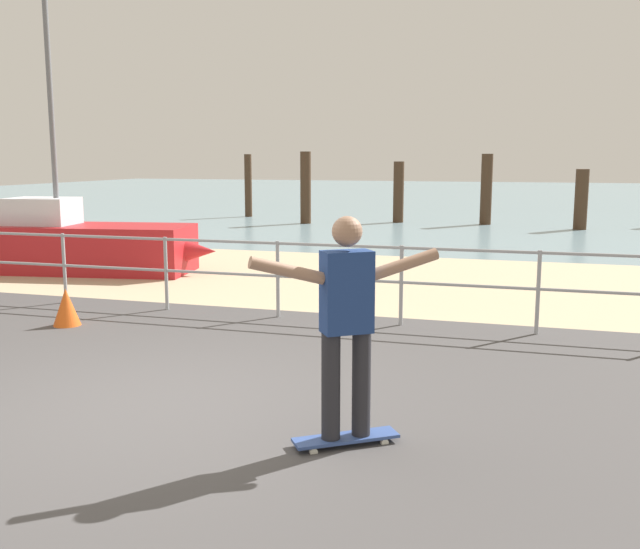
# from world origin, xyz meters

# --- Properties ---
(ground_plane) EXTENTS (24.00, 10.00, 0.04)m
(ground_plane) POSITION_xyz_m (0.00, -1.00, 0.00)
(ground_plane) COLOR #474444
(ground_plane) RESTS_ON ground
(beach_strip) EXTENTS (24.00, 6.00, 0.04)m
(beach_strip) POSITION_xyz_m (0.00, 7.00, 0.00)
(beach_strip) COLOR tan
(beach_strip) RESTS_ON ground
(sea_surface) EXTENTS (72.00, 50.00, 0.04)m
(sea_surface) POSITION_xyz_m (0.00, 35.00, 0.00)
(sea_surface) COLOR #75939E
(sea_surface) RESTS_ON ground
(railing_fence) EXTENTS (11.74, 0.05, 1.05)m
(railing_fence) POSITION_xyz_m (-1.00, 3.60, 0.70)
(railing_fence) COLOR #9EA0A5
(railing_fence) RESTS_ON ground
(sailboat) EXTENTS (5.06, 2.05, 4.98)m
(sailboat) POSITION_xyz_m (-5.02, 6.21, 0.52)
(sailboat) COLOR #B21E23
(sailboat) RESTS_ON ground
(skateboard) EXTENTS (0.77, 0.62, 0.08)m
(skateboard) POSITION_xyz_m (1.81, -0.35, 0.07)
(skateboard) COLOR #334C8C
(skateboard) RESTS_ON ground
(skateboarder) EXTENTS (1.24, 0.90, 1.65)m
(skateboarder) POSITION_xyz_m (1.81, -0.35, 1.02)
(skateboarder) COLOR #26262B
(skateboarder) RESTS_ON skateboard
(groyne_post_0) EXTENTS (0.26, 0.26, 2.26)m
(groyne_post_0) POSITION_xyz_m (-6.86, 18.92, 1.13)
(groyne_post_0) COLOR #422D1E
(groyne_post_0) RESTS_ON ground
(groyne_post_1) EXTENTS (0.35, 0.35, 2.34)m
(groyne_post_1) POSITION_xyz_m (-4.04, 16.93, 1.17)
(groyne_post_1) COLOR #422D1E
(groyne_post_1) RESTS_ON ground
(groyne_post_2) EXTENTS (0.35, 0.35, 2.02)m
(groyne_post_2) POSITION_xyz_m (-1.22, 18.17, 1.01)
(groyne_post_2) COLOR #422D1E
(groyne_post_2) RESTS_ON ground
(groyne_post_3) EXTENTS (0.36, 0.36, 2.26)m
(groyne_post_3) POSITION_xyz_m (1.60, 18.24, 1.13)
(groyne_post_3) COLOR #422D1E
(groyne_post_3) RESTS_ON ground
(groyne_post_4) EXTENTS (0.39, 0.39, 1.81)m
(groyne_post_4) POSITION_xyz_m (4.42, 17.37, 0.90)
(groyne_post_4) COLOR #422D1E
(groyne_post_4) RESTS_ON ground
(traffic_cone) EXTENTS (0.36, 0.36, 0.50)m
(traffic_cone) POSITION_xyz_m (-2.58, 2.36, 0.25)
(traffic_cone) COLOR #E55919
(traffic_cone) RESTS_ON ground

